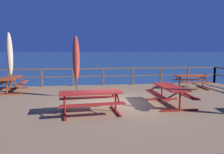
# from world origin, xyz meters

# --- Properties ---
(ground_plane) EXTENTS (600.00, 600.00, 0.00)m
(ground_plane) POSITION_xyz_m (0.00, 0.00, 0.00)
(ground_plane) COLOR navy
(wooden_deck) EXTENTS (15.24, 9.70, 0.83)m
(wooden_deck) POSITION_xyz_m (0.00, 0.00, 0.42)
(wooden_deck) COLOR #846647
(wooden_deck) RESTS_ON ground
(railing_waterside_far) EXTENTS (15.04, 0.10, 1.09)m
(railing_waterside_far) POSITION_xyz_m (0.00, 4.70, 1.58)
(railing_waterside_far) COLOR brown
(railing_waterside_far) RESTS_ON wooden_deck
(picnic_table_mid_right) EXTENTS (1.52, 2.17, 0.78)m
(picnic_table_mid_right) POSITION_xyz_m (-5.07, 3.21, 1.40)
(picnic_table_mid_right) COLOR #993819
(picnic_table_mid_right) RESTS_ON wooden_deck
(picnic_table_front_left) EXTENTS (1.85, 1.51, 0.78)m
(picnic_table_front_left) POSITION_xyz_m (4.86, 2.83, 1.39)
(picnic_table_front_left) COLOR #993819
(picnic_table_front_left) RESTS_ON wooden_deck
(picnic_table_mid_centre) EXTENTS (1.40, 2.19, 0.78)m
(picnic_table_mid_centre) POSITION_xyz_m (2.16, -0.67, 1.40)
(picnic_table_mid_centre) COLOR maroon
(picnic_table_mid_centre) RESTS_ON wooden_deck
(picnic_table_back_right) EXTENTS (2.27, 1.59, 0.78)m
(picnic_table_back_right) POSITION_xyz_m (-1.03, -1.41, 1.40)
(picnic_table_back_right) COLOR maroon
(picnic_table_back_right) RESTS_ON wooden_deck
(patio_umbrella_tall_front) EXTENTS (0.32, 0.32, 3.10)m
(patio_umbrella_tall_front) POSITION_xyz_m (-5.04, 3.15, 2.80)
(patio_umbrella_tall_front) COLOR #4C3828
(patio_umbrella_tall_front) RESTS_ON wooden_deck
(patio_umbrella_short_back) EXTENTS (0.32, 0.32, 2.84)m
(patio_umbrella_short_back) POSITION_xyz_m (-1.58, 1.27, 2.64)
(patio_umbrella_short_back) COLOR #4C3828
(patio_umbrella_short_back) RESTS_ON wooden_deck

